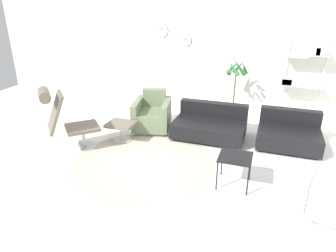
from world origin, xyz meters
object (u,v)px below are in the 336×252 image
side_table (235,159)px  potted_plant (235,86)px  couch_low (210,126)px  couch_second (288,134)px  lounge_chair (63,115)px  shelf_unit (303,68)px  armchair_red (152,115)px  crt_television (329,198)px  ottoman (121,127)px

side_table → potted_plant: bearing=97.6°
couch_low → couch_second: 1.49m
lounge_chair → shelf_unit: shelf_unit is taller
side_table → shelf_unit: (1.01, 3.39, 0.76)m
armchair_red → crt_television: (3.14, -2.08, 0.02)m
lounge_chair → potted_plant: 3.94m
couch_second → crt_television: 2.16m
shelf_unit → armchair_red: bearing=-149.6°
ottoman → crt_television: bearing=-20.5°
couch_second → shelf_unit: shelf_unit is taller
side_table → couch_second: bearing=64.8°
side_table → potted_plant: size_ratio=0.34×
couch_second → crt_television: (0.39, -2.12, 0.09)m
ottoman → shelf_unit: shelf_unit is taller
lounge_chair → crt_television: lounge_chair is taller
potted_plant → side_table: bearing=-82.4°
couch_low → shelf_unit: size_ratio=0.75×
ottoman → side_table: (2.30, -0.87, 0.14)m
ottoman → potted_plant: size_ratio=0.38×
lounge_chair → couch_low: lounge_chair is taller
side_table → ottoman: bearing=159.1°
lounge_chair → side_table: lounge_chair is taller
armchair_red → couch_low: (1.25, -0.01, -0.07)m
shelf_unit → couch_low: bearing=-134.2°
lounge_chair → couch_second: 4.16m
crt_television → shelf_unit: bearing=17.6°
couch_low → potted_plant: 1.57m
armchair_red → lounge_chair: bearing=41.3°
side_table → crt_television: size_ratio=0.75×
couch_low → side_table: size_ratio=2.98×
couch_low → couch_second: same height
shelf_unit → potted_plant: bearing=-168.3°
crt_television → couch_low: bearing=57.3°
potted_plant → shelf_unit: shelf_unit is taller
lounge_chair → potted_plant: bearing=94.4°
lounge_chair → side_table: bearing=43.2°
lounge_chair → couch_second: lounge_chair is taller
shelf_unit → crt_television: bearing=-87.4°
couch_second → armchair_red: bearing=1.5°
couch_low → couch_second: (1.49, 0.06, 0.00)m
lounge_chair → couch_second: (3.84, 1.53, -0.46)m
potted_plant → shelf_unit: bearing=11.7°
crt_television → shelf_unit: 3.92m
couch_low → crt_television: bearing=133.0°
potted_plant → armchair_red: bearing=-136.7°
couch_second → side_table: size_ratio=2.39×
ottoman → couch_low: size_ratio=0.38×
armchair_red → side_table: bearing=127.5°
lounge_chair → potted_plant: potted_plant is taller
armchair_red → crt_television: 3.76m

